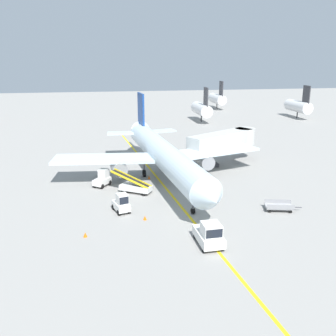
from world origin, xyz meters
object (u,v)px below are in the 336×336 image
airliner (163,154)px  safety_cone_nose_left (149,177)px  ground_crew_marshaller (208,189)px  pushback_tug (209,234)px  belt_loader_forward_hold (135,186)px  baggage_tug_by_cargo_door (103,179)px  baggage_cart_loaded (279,206)px  safety_cone_tail_area (212,190)px  safety_cone_wingtip_left (205,225)px  safety_cone_wingtip_right (145,218)px  jet_bridge (227,140)px  safety_cone_nose_right (85,235)px  baggage_tug_near_wing (121,204)px

airliner → safety_cone_nose_left: size_ratio=80.33×
airliner → ground_crew_marshaller: 8.96m
pushback_tug → belt_loader_forward_hold: belt_loader_forward_hold is taller
baggage_tug_by_cargo_door → belt_loader_forward_hold: bearing=-40.4°
baggage_cart_loaded → baggage_tug_by_cargo_door: bearing=147.6°
baggage_tug_by_cargo_door → safety_cone_tail_area: baggage_tug_by_cargo_door is taller
safety_cone_wingtip_left → safety_cone_wingtip_right: same height
airliner → safety_cone_nose_left: airliner is taller
airliner → ground_crew_marshaller: size_ratio=20.79×
airliner → safety_cone_nose_left: bearing=173.0°
jet_bridge → safety_cone_nose_right: jet_bridge is taller
safety_cone_nose_right → safety_cone_tail_area: size_ratio=1.00×
jet_bridge → baggage_tug_near_wing: jet_bridge is taller
jet_bridge → ground_crew_marshaller: size_ratio=7.25×
safety_cone_tail_area → jet_bridge: bearing=63.8°
safety_cone_nose_left → safety_cone_tail_area: 9.31m
jet_bridge → ground_crew_marshaller: 15.34m
baggage_tug_by_cargo_door → safety_cone_nose_right: size_ratio=6.15×
baggage_tug_by_cargo_door → jet_bridge: bearing=21.4°
ground_crew_marshaller → safety_cone_nose_left: bearing=126.9°
baggage_tug_near_wing → safety_cone_nose_left: bearing=67.6°
baggage_cart_loaded → safety_cone_wingtip_right: 14.19m
jet_bridge → baggage_tug_near_wing: (-17.02, -16.15, -2.62)m
ground_crew_marshaller → safety_cone_wingtip_right: (-8.06, -5.06, -0.69)m
airliner → safety_cone_nose_right: 18.41m
baggage_tug_by_cargo_door → ground_crew_marshaller: 13.43m
safety_cone_tail_area → ground_crew_marshaller: bearing=-122.5°
pushback_tug → safety_cone_nose_right: pushback_tug is taller
safety_cone_nose_right → pushback_tug: bearing=-18.4°
jet_bridge → safety_cone_tail_area: jet_bridge is taller
pushback_tug → safety_cone_nose_right: (-10.49, 3.50, -0.77)m
jet_bridge → safety_cone_nose_right: size_ratio=28.01×
jet_bridge → safety_cone_nose_left: bearing=-156.0°
safety_cone_wingtip_left → ground_crew_marshaller: bearing=71.3°
safety_cone_wingtip_left → airliner: bearing=95.4°
airliner → ground_crew_marshaller: bearing=-61.9°
jet_bridge → baggage_cart_loaded: (-0.71, -18.83, -3.07)m
belt_loader_forward_hold → jet_bridge: bearing=34.9°
safety_cone_nose_left → safety_cone_tail_area: same height
airliner → pushback_tug: size_ratio=9.67×
baggage_cart_loaded → ground_crew_marshaller: bearing=138.8°
baggage_tug_by_cargo_door → safety_cone_tail_area: (12.84, -4.72, -0.71)m
safety_cone_nose_left → baggage_tug_near_wing: bearing=-112.4°
baggage_tug_by_cargo_door → safety_cone_wingtip_left: baggage_tug_by_cargo_door is taller
airliner → belt_loader_forward_hold: bearing=-132.1°
belt_loader_forward_hold → safety_cone_nose_right: size_ratio=11.13×
baggage_tug_near_wing → safety_cone_wingtip_right: 3.28m
pushback_tug → safety_cone_wingtip_left: pushback_tug is taller
safety_cone_nose_left → safety_cone_tail_area: bearing=-43.6°
ground_crew_marshaller → safety_cone_tail_area: (0.88, 1.39, -0.69)m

